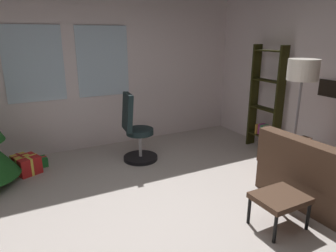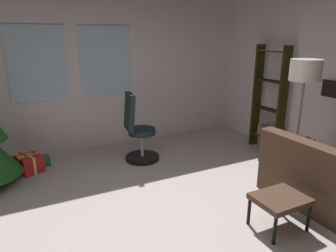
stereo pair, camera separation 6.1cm
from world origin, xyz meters
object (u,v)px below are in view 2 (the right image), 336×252
Objects in this scene: floor_lamp at (305,77)px; gift_box_green at (42,161)px; footstool at (280,201)px; gift_box_gold at (24,162)px; bookshelf at (269,105)px; gift_box_red at (30,164)px; office_chair at (138,134)px.

gift_box_green is at bearing 147.29° from floor_lamp.
floor_lamp is (1.08, 0.78, 1.13)m from footstool.
bookshelf is (3.93, -0.95, 0.69)m from gift_box_gold.
gift_box_red is at bearing 167.41° from bookshelf.
gift_box_green is 4.06m from floor_lamp.
floor_lamp reaches higher than gift_box_gold.
gift_box_green is at bearing 126.92° from footstool.
footstool is 3.54m from gift_box_red.
office_chair is (1.71, -0.38, 0.31)m from gift_box_gold.
gift_box_red is 0.12m from gift_box_gold.
gift_box_red is 0.23× the size of bookshelf.
footstool is 1.74m from floor_lamp.
office_chair is at bearing 165.71° from bookshelf.
floor_lamp is at bearing -29.79° from gift_box_gold.
floor_lamp is at bearing 35.77° from footstool.
gift_box_green is 0.14× the size of bookshelf.
gift_box_green is 0.27m from gift_box_gold.
office_chair is 2.58m from floor_lamp.
gift_box_green is 3.89m from bookshelf.
gift_box_green is 0.23× the size of office_chair.
footstool is at bearing -130.35° from bookshelf.
gift_box_green is 0.88× the size of gift_box_gold.
floor_lamp reaches higher than footstool.
bookshelf reaches higher than floor_lamp.
floor_lamp reaches higher than gift_box_red.
gift_box_gold is 4.20m from floor_lamp.
footstool is 1.83× the size of gift_box_gold.
gift_box_red is at bearing -136.15° from gift_box_green.
gift_box_gold is 0.16× the size of bookshelf.
gift_box_red is 0.37× the size of office_chair.
gift_box_gold is (-2.39, 2.76, -0.19)m from footstool.
bookshelf is (1.54, 1.82, 0.50)m from footstool.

